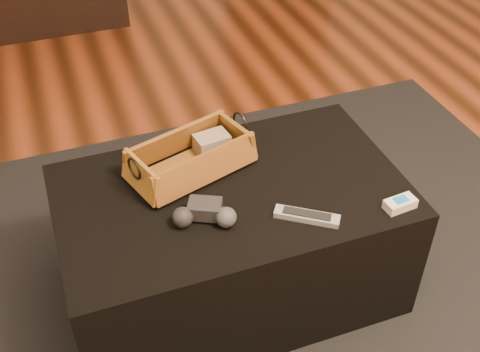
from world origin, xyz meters
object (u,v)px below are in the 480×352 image
object	(u,v)px
game_controller	(205,214)
silver_remote	(307,216)
cream_gadget	(400,204)
wicker_basket	(191,159)
ottoman	(232,241)
tv_remote	(188,169)

from	to	relation	value
game_controller	silver_remote	world-z (taller)	game_controller
game_controller	cream_gadget	size ratio (longest dim) A/B	1.97
wicker_basket	game_controller	world-z (taller)	wicker_basket
ottoman	tv_remote	size ratio (longest dim) A/B	5.14
wicker_basket	silver_remote	world-z (taller)	wicker_basket
wicker_basket	cream_gadget	bearing A→B (deg)	-35.82
tv_remote	cream_gadget	bearing A→B (deg)	-57.47
tv_remote	game_controller	world-z (taller)	game_controller
wicker_basket	cream_gadget	world-z (taller)	wicker_basket
tv_remote	game_controller	distance (m)	0.21
tv_remote	silver_remote	world-z (taller)	tv_remote
ottoman	cream_gadget	xyz separation A→B (m)	(0.41, -0.23, 0.22)
game_controller	silver_remote	xyz separation A→B (m)	(0.26, -0.08, -0.02)
game_controller	cream_gadget	xyz separation A→B (m)	(0.52, -0.13, -0.01)
tv_remote	silver_remote	distance (m)	0.38
tv_remote	cream_gadget	xyz separation A→B (m)	(0.51, -0.34, -0.01)
ottoman	silver_remote	world-z (taller)	silver_remote
cream_gadget	wicker_basket	bearing A→B (deg)	144.18
silver_remote	ottoman	bearing A→B (deg)	129.56
tv_remote	wicker_basket	distance (m)	0.03
ottoman	cream_gadget	bearing A→B (deg)	-29.45
tv_remote	wicker_basket	xyz separation A→B (m)	(0.01, 0.02, 0.02)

